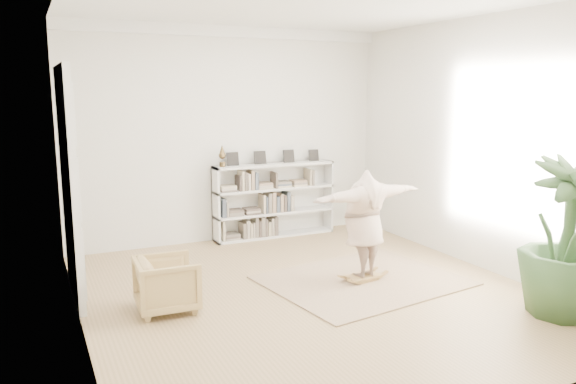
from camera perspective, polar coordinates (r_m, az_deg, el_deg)
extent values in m
plane|color=olive|center=(7.31, 2.24, -10.19)|extent=(6.00, 6.00, 0.00)
plane|color=silver|center=(9.64, -5.97, 5.72)|extent=(5.50, 0.00, 5.50)
plane|color=silver|center=(4.48, 20.38, -0.10)|extent=(5.50, 0.00, 5.50)
plane|color=silver|center=(6.13, -21.09, 2.50)|extent=(0.00, 6.00, 6.00)
plane|color=silver|center=(8.52, 19.03, 4.62)|extent=(0.00, 6.00, 6.00)
plane|color=white|center=(6.93, 2.46, 18.92)|extent=(6.00, 6.00, 0.00)
cube|color=white|center=(9.60, -6.05, 15.92)|extent=(5.50, 0.12, 0.18)
cube|color=white|center=(7.48, -21.37, 0.67)|extent=(0.08, 1.78, 2.92)
cube|color=silver|center=(7.08, -20.97, 0.19)|extent=(0.06, 0.78, 2.80)
cube|color=silver|center=(7.87, -21.43, 1.11)|extent=(0.06, 0.78, 2.80)
cube|color=silver|center=(9.52, -7.33, -1.36)|extent=(0.04, 0.35, 1.30)
cube|color=silver|center=(10.37, 4.09, -0.34)|extent=(0.04, 0.35, 1.30)
cube|color=silver|center=(10.03, -1.73, -0.68)|extent=(2.20, 0.04, 1.30)
cube|color=silver|center=(10.03, -1.36, -4.37)|extent=(2.20, 0.35, 0.04)
cube|color=silver|center=(9.94, -1.37, -2.08)|extent=(2.20, 0.35, 0.04)
cube|color=silver|center=(9.85, -1.38, 0.36)|extent=(2.20, 0.35, 0.04)
cube|color=silver|center=(9.79, -1.39, 2.78)|extent=(2.20, 0.35, 0.04)
cube|color=black|center=(9.54, -5.64, 3.39)|extent=(0.18, 0.07, 0.24)
cube|color=black|center=(9.72, -2.86, 3.55)|extent=(0.18, 0.07, 0.24)
cube|color=black|center=(9.94, 0.07, 3.72)|extent=(0.18, 0.07, 0.24)
cube|color=black|center=(10.17, 2.63, 3.85)|extent=(0.18, 0.07, 0.24)
imported|color=tan|center=(6.81, -12.18, -9.12)|extent=(0.73, 0.72, 0.64)
cube|color=tan|center=(7.79, 7.62, -8.90)|extent=(2.76, 2.34, 0.02)
cube|color=olive|center=(7.77, 7.63, -8.46)|extent=(0.51, 0.35, 0.03)
cube|color=olive|center=(7.78, 7.63, -8.70)|extent=(0.33, 0.09, 0.04)
cube|color=olive|center=(7.78, 7.63, -8.70)|extent=(0.33, 0.09, 0.04)
cube|color=olive|center=(7.77, 7.63, -8.46)|extent=(0.19, 0.07, 0.10)
cube|color=olive|center=(7.77, 7.63, -8.46)|extent=(0.19, 0.07, 0.10)
imported|color=beige|center=(7.56, 7.77, -2.91)|extent=(1.83, 0.73, 1.45)
imported|color=#325229|center=(7.10, 26.43, -4.19)|extent=(1.09, 1.09, 1.83)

